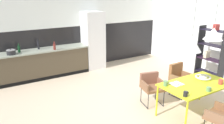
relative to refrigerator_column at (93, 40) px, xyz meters
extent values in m
plane|color=#C8B295|center=(-0.23, -3.17, -0.97)|extent=(9.33, 9.33, 0.00)
cube|color=black|center=(-0.23, 0.36, -0.25)|extent=(6.52, 0.12, 1.46)
cube|color=white|center=(-0.23, 0.36, 1.21)|extent=(6.52, 0.12, 1.46)
cube|color=#4D4230|center=(-1.85, 0.00, -0.55)|extent=(2.99, 0.60, 0.84)
cube|color=gray|center=(-1.85, 0.00, -0.11)|extent=(3.02, 0.63, 0.04)
cube|color=black|center=(-1.85, -0.30, -0.92)|extent=(2.99, 0.01, 0.10)
cube|color=silver|center=(0.00, 0.00, 0.00)|extent=(0.66, 0.60, 1.95)
cube|color=gold|center=(0.44, -3.94, -0.25)|extent=(1.51, 0.86, 0.03)
cylinder|color=gold|center=(-0.27, -3.55, -0.62)|extent=(0.04, 0.04, 0.71)
cylinder|color=gold|center=(1.16, -3.55, -0.62)|extent=(0.04, 0.04, 0.71)
cylinder|color=gold|center=(-0.27, -4.33, -0.62)|extent=(0.04, 0.04, 0.71)
cube|color=brown|center=(0.00, -3.10, -0.56)|extent=(0.57, 0.56, 0.06)
cube|color=brown|center=(0.04, -2.91, -0.39)|extent=(0.46, 0.18, 0.28)
cube|color=brown|center=(0.21, -3.15, -0.46)|extent=(0.14, 0.41, 0.14)
cube|color=brown|center=(-0.22, -3.05, -0.46)|extent=(0.14, 0.41, 0.14)
cylinder|color=black|center=(0.15, -3.33, -0.78)|extent=(0.02, 0.02, 0.38)
cylinder|color=black|center=(-0.24, -3.24, -0.78)|extent=(0.02, 0.02, 0.38)
cylinder|color=black|center=(0.24, -2.97, -0.78)|extent=(0.02, 0.02, 0.38)
cylinder|color=black|center=(-0.15, -2.87, -0.78)|extent=(0.02, 0.02, 0.38)
cylinder|color=black|center=(0.19, -3.15, -0.97)|extent=(0.11, 0.41, 0.02)
cylinder|color=black|center=(-0.20, -3.06, -0.97)|extent=(0.11, 0.41, 0.02)
cube|color=brown|center=(0.24, -4.67, -0.58)|extent=(0.57, 0.55, 0.06)
cube|color=brown|center=(0.02, -4.71, -0.48)|extent=(0.14, 0.42, 0.14)
cylinder|color=black|center=(0.39, -4.44, -0.79)|extent=(0.02, 0.02, 0.36)
cube|color=brown|center=(0.93, -3.13, -0.57)|extent=(0.52, 0.50, 0.06)
cube|color=brown|center=(0.92, -2.93, -0.35)|extent=(0.46, 0.12, 0.38)
cube|color=brown|center=(1.15, -3.11, -0.47)|extent=(0.09, 0.42, 0.14)
cube|color=brown|center=(0.72, -3.15, -0.47)|extent=(0.09, 0.42, 0.14)
cylinder|color=black|center=(1.15, -3.30, -0.79)|extent=(0.02, 0.02, 0.38)
cylinder|color=black|center=(0.75, -3.34, -0.79)|extent=(0.02, 0.02, 0.38)
cylinder|color=black|center=(1.12, -2.92, -0.79)|extent=(0.02, 0.02, 0.38)
cylinder|color=black|center=(0.72, -2.96, -0.79)|extent=(0.02, 0.02, 0.38)
cylinder|color=black|center=(1.13, -3.11, -0.97)|extent=(0.05, 0.41, 0.02)
cylinder|color=black|center=(0.74, -3.15, -0.97)|extent=(0.05, 0.41, 0.02)
cylinder|color=silver|center=(0.76, -3.84, -0.21)|extent=(0.16, 0.16, 0.05)
torus|color=silver|center=(0.76, -3.84, -0.19)|extent=(0.33, 0.33, 0.04)
cube|color=white|center=(0.00, -3.74, -0.23)|extent=(0.12, 0.22, 0.01)
cube|color=white|center=(0.12, -3.74, -0.23)|extent=(0.12, 0.22, 0.01)
cube|color=#262628|center=(0.06, -3.74, -0.22)|extent=(0.01, 0.23, 0.00)
cylinder|color=#5B8456|center=(0.33, -4.30, -0.20)|extent=(0.09, 0.09, 0.08)
torus|color=#5B8456|center=(0.39, -4.30, -0.19)|extent=(0.06, 0.01, 0.06)
cylinder|color=#B23D33|center=(0.84, -4.21, -0.19)|extent=(0.09, 0.09, 0.10)
torus|color=#B23D33|center=(0.89, -4.21, -0.18)|extent=(0.07, 0.01, 0.07)
cylinder|color=#5B8456|center=(-0.20, -3.68, -0.19)|extent=(0.09, 0.09, 0.11)
torus|color=#5B8456|center=(-0.14, -3.68, -0.18)|extent=(0.07, 0.01, 0.07)
cylinder|color=black|center=(-0.22, -4.22, -0.19)|extent=(0.08, 0.08, 0.10)
torus|color=black|center=(-0.17, -4.22, -0.19)|extent=(0.07, 0.01, 0.07)
cylinder|color=black|center=(-2.61, -0.12, -0.03)|extent=(0.24, 0.24, 0.13)
cylinder|color=gray|center=(-2.61, -0.12, 0.04)|extent=(0.24, 0.24, 0.01)
sphere|color=black|center=(-2.61, -0.12, 0.06)|extent=(0.02, 0.02, 0.02)
cylinder|color=#0F3319|center=(-2.38, 0.03, 0.00)|extent=(0.07, 0.07, 0.19)
cylinder|color=#0F3319|center=(-2.38, 0.03, 0.13)|extent=(0.03, 0.03, 0.07)
cylinder|color=maroon|center=(-1.41, -0.22, 0.00)|extent=(0.08, 0.08, 0.19)
cylinder|color=maroon|center=(-1.41, -0.22, 0.13)|extent=(0.03, 0.03, 0.07)
cylinder|color=black|center=(-1.81, 0.10, 0.04)|extent=(0.06, 0.06, 0.26)
cylinder|color=black|center=(-1.81, 0.10, 0.20)|extent=(0.03, 0.03, 0.06)
cube|color=black|center=(2.41, -2.47, -0.16)|extent=(0.30, 0.03, 1.62)
cube|color=black|center=(2.41, -3.23, -0.16)|extent=(0.30, 0.03, 1.62)
cube|color=black|center=(2.41, -2.85, -0.72)|extent=(0.30, 0.75, 0.02)
cube|color=black|center=(2.41, -2.85, -0.30)|extent=(0.30, 0.75, 0.02)
cube|color=beige|center=(2.41, -2.72, -0.19)|extent=(0.18, 0.10, 0.20)
cube|color=black|center=(2.41, -2.85, 0.12)|extent=(0.30, 0.75, 0.02)
cube|color=black|center=(2.41, -2.85, 0.55)|extent=(0.30, 0.75, 0.02)
cube|color=#B73833|center=(2.41, -2.89, 0.64)|extent=(0.18, 0.10, 0.17)
cylinder|color=black|center=(0.14, -3.94, 1.34)|extent=(0.01, 0.01, 1.12)
cone|color=white|center=(0.14, -3.94, 0.64)|extent=(0.38, 0.38, 0.28)
cylinder|color=black|center=(0.74, -3.95, 1.40)|extent=(0.01, 0.01, 0.99)
cone|color=white|center=(0.74, -3.95, 0.78)|extent=(0.38, 0.38, 0.24)
camera|label=1|loc=(-3.22, -6.60, 1.57)|focal=34.92mm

